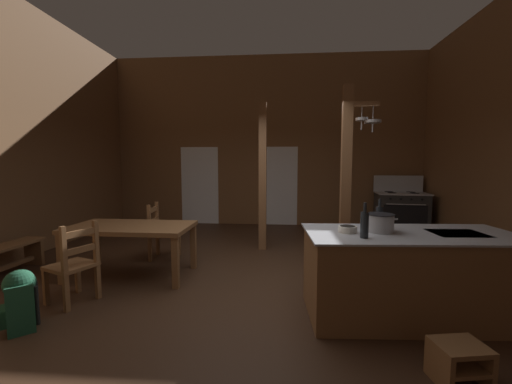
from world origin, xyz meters
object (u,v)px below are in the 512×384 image
(kitchen_island, at_px, (409,275))
(dining_table, at_px, (131,231))
(ladderback_chair_near_window, at_px, (162,232))
(backpack, at_px, (20,298))
(bottle_short_on_counter, at_px, (379,216))
(bottle_tall_on_counter, at_px, (364,224))
(stockpot_on_counter, at_px, (380,223))
(step_stool, at_px, (459,360))
(ladderback_chair_by_post, at_px, (74,265))
(stove_range, at_px, (401,211))
(mixing_bowl_on_counter, at_px, (348,229))

(kitchen_island, distance_m, dining_table, 3.62)
(ladderback_chair_near_window, height_order, backpack, ladderback_chair_near_window)
(bottle_short_on_counter, bearing_deg, backpack, -167.62)
(backpack, bearing_deg, bottle_tall_on_counter, 5.36)
(stockpot_on_counter, bearing_deg, kitchen_island, -3.72)
(backpack, distance_m, bottle_short_on_counter, 3.78)
(step_stool, bearing_deg, ladderback_chair_by_post, 164.60)
(kitchen_island, relative_size, step_stool, 5.49)
(stove_range, relative_size, stockpot_on_counter, 3.70)
(ladderback_chair_near_window, relative_size, bottle_tall_on_counter, 2.77)
(stove_range, xyz_separation_m, backpack, (-5.38, -4.79, -0.17))
(dining_table, distance_m, stockpot_on_counter, 3.32)
(kitchen_island, bearing_deg, mixing_bowl_on_counter, -177.46)
(stove_range, distance_m, stockpot_on_counter, 4.60)
(backpack, bearing_deg, stockpot_on_counter, 9.48)
(dining_table, bearing_deg, bottle_tall_on_counter, -21.67)
(ladderback_chair_by_post, relative_size, stockpot_on_counter, 2.67)
(step_stool, xyz_separation_m, backpack, (-3.85, 0.43, 0.14))
(mixing_bowl_on_counter, bearing_deg, bottle_short_on_counter, 32.10)
(kitchen_island, bearing_deg, backpack, -171.58)
(kitchen_island, height_order, bottle_tall_on_counter, bottle_tall_on_counter)
(bottle_tall_on_counter, bearing_deg, mixing_bowl_on_counter, 114.89)
(step_stool, relative_size, bottle_short_on_counter, 1.23)
(backpack, xyz_separation_m, bottle_short_on_counter, (3.62, 0.80, 0.72))
(stove_range, bearing_deg, stockpot_on_counter, -113.35)
(stove_range, distance_m, mixing_bowl_on_counter, 4.78)
(bottle_tall_on_counter, bearing_deg, stockpot_on_counter, 50.34)
(backpack, bearing_deg, dining_table, 75.27)
(step_stool, distance_m, stockpot_on_counter, 1.34)
(ladderback_chair_by_post, bearing_deg, step_stool, -15.40)
(step_stool, height_order, ladderback_chair_near_window, ladderback_chair_near_window)
(step_stool, distance_m, backpack, 3.87)
(step_stool, xyz_separation_m, ladderback_chair_near_window, (-3.34, 2.73, 0.27))
(step_stool, relative_size, ladderback_chair_by_post, 0.42)
(ladderback_chair_near_window, height_order, bottle_tall_on_counter, bottle_tall_on_counter)
(ladderback_chair_near_window, bearing_deg, dining_table, -97.96)
(ladderback_chair_by_post, bearing_deg, kitchen_island, -0.28)
(stockpot_on_counter, bearing_deg, ladderback_chair_by_post, -179.96)
(stockpot_on_counter, height_order, bottle_tall_on_counter, bottle_tall_on_counter)
(dining_table, relative_size, bottle_short_on_counter, 5.24)
(mixing_bowl_on_counter, xyz_separation_m, bottle_tall_on_counter, (0.11, -0.23, 0.10))
(mixing_bowl_on_counter, bearing_deg, ladderback_chair_near_window, 147.14)
(backpack, bearing_deg, ladderback_chair_by_post, 76.36)
(mixing_bowl_on_counter, bearing_deg, ladderback_chair_by_post, 179.12)
(ladderback_chair_by_post, distance_m, bottle_short_on_counter, 3.53)
(kitchen_island, xyz_separation_m, bottle_tall_on_counter, (-0.55, -0.26, 0.59))
(dining_table, height_order, stockpot_on_counter, stockpot_on_counter)
(dining_table, height_order, ladderback_chair_near_window, ladderback_chair_near_window)
(backpack, distance_m, bottle_tall_on_counter, 3.43)
(kitchen_island, height_order, mixing_bowl_on_counter, mixing_bowl_on_counter)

